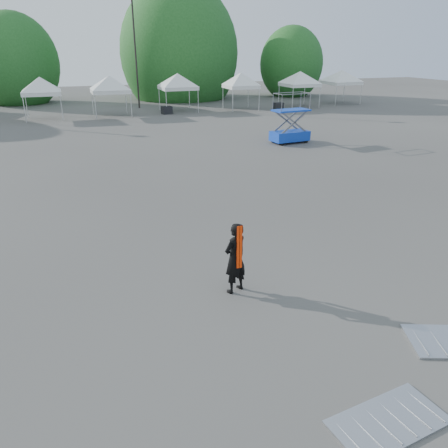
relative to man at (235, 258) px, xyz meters
name	(u,v)px	position (x,y,z in m)	size (l,w,h in m)	color
ground	(220,239)	(0.69, 3.04, -0.90)	(120.00, 120.00, 0.00)	#474442
light_pole_east	(135,47)	(3.69, 35.04, 4.62)	(0.60, 0.25, 9.80)	black
tree_mid_w	(15,64)	(-7.31, 43.04, 3.03)	(4.16, 4.16, 6.33)	#382314
tree_mid_e	(179,53)	(9.69, 42.04, 3.94)	(5.12, 5.12, 7.79)	#382314
tree_far_e	(291,64)	(22.69, 40.04, 2.73)	(3.84, 3.84, 5.84)	#382314
tent_d	(40,80)	(-4.79, 30.62, 2.16)	(4.15, 4.15, 3.88)	silver
tent_e	(109,79)	(0.59, 30.38, 2.16)	(4.34, 4.34, 3.88)	silver
tent_f	(177,76)	(6.70, 31.44, 2.16)	(4.38, 4.38, 3.88)	silver
tent_g	(241,76)	(12.54, 30.68, 2.16)	(3.98, 3.98, 3.88)	silver
tent_h	(300,74)	(18.70, 30.67, 2.16)	(4.42, 4.42, 3.88)	silver
tent_extra_8	(342,73)	(23.98, 31.43, 2.16)	(4.49, 4.49, 3.88)	silver
man	(235,258)	(0.00, 0.00, 0.00)	(0.77, 0.66, 1.79)	black
scissor_lift	(291,118)	(9.63, 15.37, 0.61)	(2.43, 1.40, 2.99)	#0C28A6
barrier_left	(388,421)	(0.83, -4.63, -0.87)	(2.00, 1.16, 0.06)	#A4A7AC
crate_mid	(167,110)	(5.29, 30.19, -0.57)	(0.85, 0.66, 0.66)	black
crate_east	(278,106)	(15.79, 29.26, -0.56)	(0.85, 0.66, 0.66)	black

